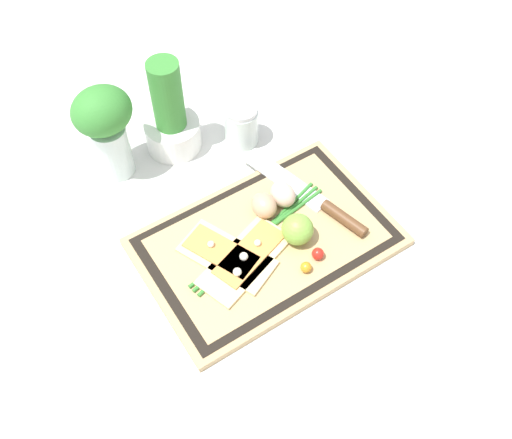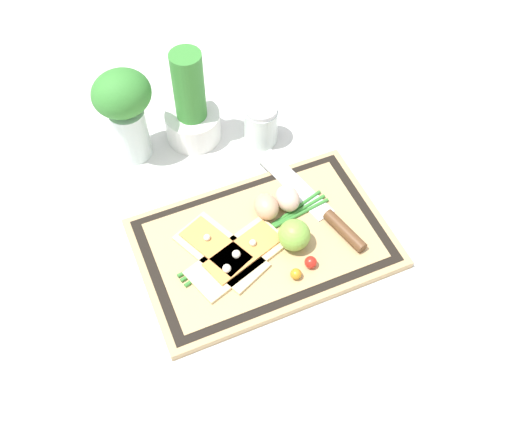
{
  "view_description": "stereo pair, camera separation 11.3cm",
  "coord_description": "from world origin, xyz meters",
  "px_view_note": "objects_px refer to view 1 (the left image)",
  "views": [
    {
      "loc": [
        -0.36,
        -0.51,
        0.95
      ],
      "look_at": [
        0.0,
        0.04,
        0.04
      ],
      "focal_mm": 42.0,
      "sensor_mm": 36.0,
      "label": 1
    },
    {
      "loc": [
        -0.26,
        -0.57,
        0.95
      ],
      "look_at": [
        0.0,
        0.04,
        0.04
      ],
      "focal_mm": 42.0,
      "sensor_mm": 36.0,
      "label": 2
    }
  ],
  "objects_px": {
    "egg_pink": "(283,194)",
    "lime": "(297,229)",
    "knife": "(323,205)",
    "cherry_tomato_yellow": "(306,267)",
    "pizza_slice_near": "(246,259)",
    "cherry_tomato_red": "(318,254)",
    "pizza_slice_far": "(226,255)",
    "herb_pot": "(171,119)",
    "egg_brown": "(264,205)",
    "herb_glass": "(106,126)",
    "sauce_jar": "(241,127)"
  },
  "relations": [
    {
      "from": "egg_pink",
      "to": "lime",
      "type": "distance_m",
      "value": 0.09
    },
    {
      "from": "knife",
      "to": "cherry_tomato_yellow",
      "type": "xyz_separation_m",
      "value": [
        -0.11,
        -0.1,
        0.0
      ]
    },
    {
      "from": "pizza_slice_near",
      "to": "lime",
      "type": "height_order",
      "value": "lime"
    },
    {
      "from": "lime",
      "to": "cherry_tomato_red",
      "type": "distance_m",
      "value": 0.06
    },
    {
      "from": "pizza_slice_far",
      "to": "herb_pot",
      "type": "bearing_deg",
      "value": 79.05
    },
    {
      "from": "cherry_tomato_red",
      "to": "herb_pot",
      "type": "xyz_separation_m",
      "value": [
        -0.08,
        0.41,
        0.05
      ]
    },
    {
      "from": "lime",
      "to": "cherry_tomato_yellow",
      "type": "bearing_deg",
      "value": -111.87
    },
    {
      "from": "cherry_tomato_yellow",
      "to": "pizza_slice_far",
      "type": "bearing_deg",
      "value": 135.74
    },
    {
      "from": "knife",
      "to": "egg_brown",
      "type": "height_order",
      "value": "egg_brown"
    },
    {
      "from": "egg_brown",
      "to": "herb_glass",
      "type": "distance_m",
      "value": 0.34
    },
    {
      "from": "egg_brown",
      "to": "herb_pot",
      "type": "distance_m",
      "value": 0.27
    },
    {
      "from": "pizza_slice_near",
      "to": "herb_pot",
      "type": "distance_m",
      "value": 0.35
    },
    {
      "from": "pizza_slice_near",
      "to": "egg_pink",
      "type": "relative_size",
      "value": 3.69
    },
    {
      "from": "cherry_tomato_red",
      "to": "herb_glass",
      "type": "height_order",
      "value": "herb_glass"
    },
    {
      "from": "cherry_tomato_red",
      "to": "herb_glass",
      "type": "relative_size",
      "value": 0.11
    },
    {
      "from": "herb_glass",
      "to": "pizza_slice_near",
      "type": "bearing_deg",
      "value": -74.0
    },
    {
      "from": "pizza_slice_near",
      "to": "pizza_slice_far",
      "type": "distance_m",
      "value": 0.04
    },
    {
      "from": "cherry_tomato_red",
      "to": "herb_glass",
      "type": "bearing_deg",
      "value": 117.42
    },
    {
      "from": "herb_glass",
      "to": "egg_brown",
      "type": "bearing_deg",
      "value": -55.51
    },
    {
      "from": "pizza_slice_near",
      "to": "herb_pot",
      "type": "xyz_separation_m",
      "value": [
        0.03,
        0.34,
        0.05
      ]
    },
    {
      "from": "knife",
      "to": "egg_brown",
      "type": "bearing_deg",
      "value": 153.28
    },
    {
      "from": "herb_pot",
      "to": "cherry_tomato_red",
      "type": "bearing_deg",
      "value": -78.82
    },
    {
      "from": "lime",
      "to": "cherry_tomato_red",
      "type": "height_order",
      "value": "lime"
    },
    {
      "from": "knife",
      "to": "lime",
      "type": "xyz_separation_m",
      "value": [
        -0.09,
        -0.03,
        0.02
      ]
    },
    {
      "from": "cherry_tomato_red",
      "to": "pizza_slice_far",
      "type": "bearing_deg",
      "value": 146.71
    },
    {
      "from": "sauce_jar",
      "to": "knife",
      "type": "bearing_deg",
      "value": -83.5
    },
    {
      "from": "egg_pink",
      "to": "lime",
      "type": "xyz_separation_m",
      "value": [
        -0.03,
        -0.09,
        0.01
      ]
    },
    {
      "from": "pizza_slice_near",
      "to": "lime",
      "type": "xyz_separation_m",
      "value": [
        0.11,
        -0.01,
        0.02
      ]
    },
    {
      "from": "knife",
      "to": "cherry_tomato_red",
      "type": "distance_m",
      "value": 0.12
    },
    {
      "from": "knife",
      "to": "herb_glass",
      "type": "xyz_separation_m",
      "value": [
        -0.29,
        0.32,
        0.1
      ]
    },
    {
      "from": "pizza_slice_near",
      "to": "herb_glass",
      "type": "xyz_separation_m",
      "value": [
        -0.1,
        0.34,
        0.1
      ]
    },
    {
      "from": "cherry_tomato_yellow",
      "to": "herb_pot",
      "type": "distance_m",
      "value": 0.42
    },
    {
      "from": "cherry_tomato_red",
      "to": "cherry_tomato_yellow",
      "type": "height_order",
      "value": "cherry_tomato_red"
    },
    {
      "from": "knife",
      "to": "herb_pot",
      "type": "relative_size",
      "value": 1.37
    },
    {
      "from": "lime",
      "to": "egg_brown",
      "type": "bearing_deg",
      "value": 102.23
    },
    {
      "from": "knife",
      "to": "sauce_jar",
      "type": "height_order",
      "value": "sauce_jar"
    },
    {
      "from": "pizza_slice_near",
      "to": "cherry_tomato_yellow",
      "type": "bearing_deg",
      "value": -44.2
    },
    {
      "from": "egg_pink",
      "to": "lime",
      "type": "bearing_deg",
      "value": -107.19
    },
    {
      "from": "pizza_slice_far",
      "to": "egg_brown",
      "type": "xyz_separation_m",
      "value": [
        0.11,
        0.05,
        0.02
      ]
    },
    {
      "from": "knife",
      "to": "sauce_jar",
      "type": "relative_size",
      "value": 3.2
    },
    {
      "from": "herb_pot",
      "to": "sauce_jar",
      "type": "xyz_separation_m",
      "value": [
        0.13,
        -0.07,
        -0.04
      ]
    },
    {
      "from": "egg_pink",
      "to": "pizza_slice_near",
      "type": "bearing_deg",
      "value": -150.57
    },
    {
      "from": "lime",
      "to": "sauce_jar",
      "type": "bearing_deg",
      "value": 78.7
    },
    {
      "from": "egg_pink",
      "to": "cherry_tomato_yellow",
      "type": "distance_m",
      "value": 0.16
    },
    {
      "from": "pizza_slice_near",
      "to": "lime",
      "type": "distance_m",
      "value": 0.11
    },
    {
      "from": "lime",
      "to": "sauce_jar",
      "type": "distance_m",
      "value": 0.29
    },
    {
      "from": "cherry_tomato_yellow",
      "to": "herb_pot",
      "type": "height_order",
      "value": "herb_pot"
    },
    {
      "from": "egg_pink",
      "to": "herb_pot",
      "type": "bearing_deg",
      "value": 110.41
    },
    {
      "from": "pizza_slice_far",
      "to": "sauce_jar",
      "type": "bearing_deg",
      "value": 52.5
    },
    {
      "from": "knife",
      "to": "egg_pink",
      "type": "distance_m",
      "value": 0.08
    }
  ]
}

